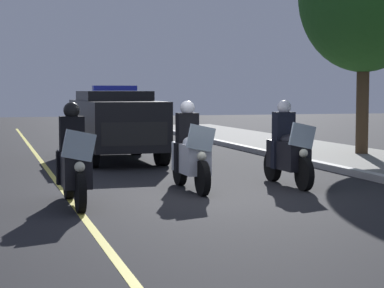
# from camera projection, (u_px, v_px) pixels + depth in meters

# --- Properties ---
(ground_plane) EXTENTS (80.00, 80.00, 0.00)m
(ground_plane) POSITION_uv_depth(u_px,v_px,m) (203.00, 196.00, 12.49)
(ground_plane) COLOR black
(lane_stripe_center) EXTENTS (48.00, 0.12, 0.01)m
(lane_stripe_center) POSITION_uv_depth(u_px,v_px,m) (72.00, 202.00, 11.82)
(lane_stripe_center) COLOR #E0D14C
(lane_stripe_center) RESTS_ON ground
(police_motorcycle_lead_left) EXTENTS (2.14, 0.56, 1.72)m
(police_motorcycle_lead_left) POSITION_uv_depth(u_px,v_px,m) (74.00, 164.00, 11.47)
(police_motorcycle_lead_left) COLOR black
(police_motorcycle_lead_left) RESTS_ON ground
(police_motorcycle_lead_right) EXTENTS (2.14, 0.56, 1.72)m
(police_motorcycle_lead_right) POSITION_uv_depth(u_px,v_px,m) (190.00, 154.00, 13.23)
(police_motorcycle_lead_right) COLOR black
(police_motorcycle_lead_right) RESTS_ON ground
(police_motorcycle_trailing) EXTENTS (2.14, 0.56, 1.72)m
(police_motorcycle_trailing) POSITION_uv_depth(u_px,v_px,m) (287.00, 151.00, 13.85)
(police_motorcycle_trailing) COLOR black
(police_motorcycle_trailing) RESTS_ON ground
(police_suv) EXTENTS (4.93, 2.12, 2.05)m
(police_suv) POSITION_uv_depth(u_px,v_px,m) (116.00, 122.00, 18.81)
(police_suv) COLOR black
(police_suv) RESTS_ON ground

